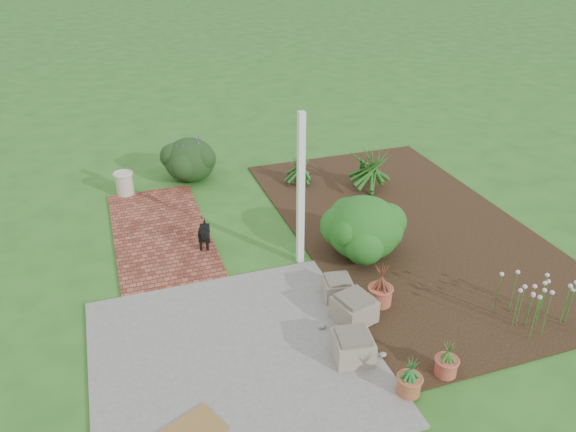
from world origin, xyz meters
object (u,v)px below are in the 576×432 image
object	(u,v)px
cream_ceramic_urn	(124,184)
stone_trough_near	(353,347)
evergreen_shrub	(364,226)
black_dog	(204,233)

from	to	relation	value
cream_ceramic_urn	stone_trough_near	bearing A→B (deg)	-68.09
evergreen_shrub	stone_trough_near	bearing A→B (deg)	-118.42
black_dog	stone_trough_near	bearing A→B (deg)	-53.22
stone_trough_near	black_dog	world-z (taller)	black_dog
cream_ceramic_urn	evergreen_shrub	size ratio (longest dim) A/B	0.37
black_dog	evergreen_shrub	size ratio (longest dim) A/B	0.44
cream_ceramic_urn	evergreen_shrub	distance (m)	4.96
stone_trough_near	cream_ceramic_urn	world-z (taller)	cream_ceramic_urn
stone_trough_near	black_dog	size ratio (longest dim) A/B	0.90
stone_trough_near	cream_ceramic_urn	distance (m)	6.16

